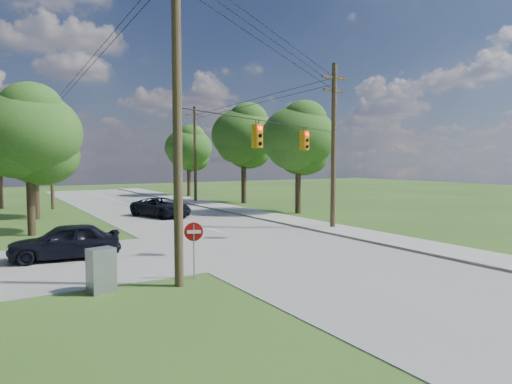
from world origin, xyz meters
TOP-DOWN VIEW (x-y plane):
  - ground at (0.00, 0.00)m, footprint 140.00×140.00m
  - main_road at (2.00, 5.00)m, footprint 10.00×100.00m
  - sidewalk_east at (8.70, 5.00)m, footprint 2.60×100.00m
  - pole_sw at (-4.60, 0.40)m, footprint 2.00×0.32m
  - pole_ne at (8.90, 8.00)m, footprint 2.00×0.32m
  - pole_north_e at (8.90, 30.00)m, footprint 2.00×0.32m
  - pole_north_w at (-5.00, 30.00)m, footprint 2.00×0.32m
  - power_lines at (1.50, 11.54)m, footprint 13.93×29.62m
  - traffic_signals at (2.55, 4.43)m, footprint 4.91×3.27m
  - tree_w_near at (-8.00, 15.00)m, footprint 6.00×6.00m
  - tree_w_mid at (-7.00, 23.00)m, footprint 6.40×6.40m
  - tree_e_near at (12.00, 16.00)m, footprint 6.20×6.20m
  - tree_e_mid at (12.50, 26.00)m, footprint 6.60×6.60m
  - tree_e_far at (11.50, 38.00)m, footprint 5.80×5.80m
  - car_cross_dark at (-7.34, 6.99)m, footprint 4.89×2.56m
  - car_main_north at (1.42, 19.44)m, footprint 4.07×5.79m
  - control_cabinet at (-7.10, 1.00)m, footprint 0.94×0.78m
  - do_not_enter_sign at (-3.78, 1.00)m, footprint 0.66×0.30m

SIDE VIEW (x-z plane):
  - ground at x=0.00m, z-range 0.00..0.00m
  - main_road at x=2.00m, z-range 0.00..0.03m
  - sidewalk_east at x=8.70m, z-range 0.00..0.12m
  - control_cabinet at x=-7.10m, z-range 0.00..1.49m
  - car_main_north at x=1.42m, z-range 0.03..1.50m
  - car_cross_dark at x=-7.34m, z-range 0.03..1.62m
  - do_not_enter_sign at x=-3.78m, z-range 0.50..2.62m
  - pole_north_e at x=8.90m, z-range 0.13..10.13m
  - pole_north_w at x=-5.00m, z-range 0.13..10.13m
  - pole_ne at x=8.90m, z-range 0.22..10.72m
  - traffic_signals at x=2.55m, z-range 4.97..6.02m
  - tree_e_far at x=11.50m, z-range 1.76..10.08m
  - tree_w_near at x=-8.00m, z-range 1.72..10.12m
  - pole_sw at x=-4.60m, z-range 0.23..12.23m
  - tree_e_near at x=12.00m, z-range 1.85..10.66m
  - tree_w_mid at x=-7.00m, z-range 1.97..11.19m
  - tree_e_mid at x=12.50m, z-range 2.09..11.73m
  - power_lines at x=1.50m, z-range 6.69..11.62m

